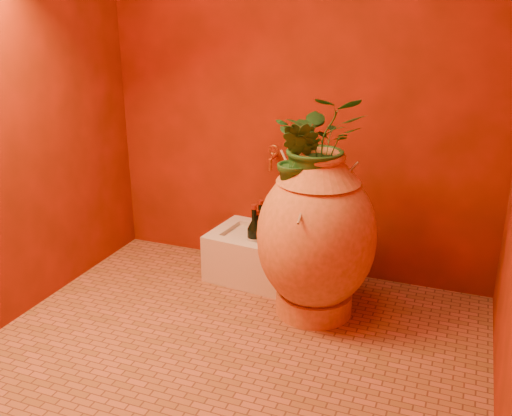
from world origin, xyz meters
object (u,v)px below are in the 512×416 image
at_px(amphora, 316,236).
at_px(wall_tap, 273,156).
at_px(wine_bottle_a, 260,233).
at_px(wine_bottle_b, 254,240).
at_px(wine_bottle_c, 257,240).
at_px(stone_basin, 263,257).

bearing_deg(amphora, wall_tap, 132.22).
bearing_deg(wine_bottle_a, wall_tap, 75.70).
bearing_deg(wine_bottle_b, wine_bottle_c, 81.41).
bearing_deg(wine_bottle_b, wall_tap, 83.64).
distance_m(wine_bottle_b, wine_bottle_c, 0.04).
xyz_separation_m(stone_basin, wall_tap, (-0.00, 0.17, 0.62)).
relative_size(amphora, stone_basin, 1.35).
bearing_deg(wine_bottle_a, stone_basin, -52.06).
height_order(wine_bottle_b, wall_tap, wall_tap).
bearing_deg(wall_tap, stone_basin, -89.31).
distance_m(amphora, wine_bottle_a, 0.59).
xyz_separation_m(amphora, wall_tap, (-0.42, 0.46, 0.30)).
distance_m(wine_bottle_c, wall_tap, 0.54).
distance_m(wine_bottle_a, wall_tap, 0.49).
xyz_separation_m(wine_bottle_b, wine_bottle_c, (0.01, 0.04, -0.02)).
xyz_separation_m(wine_bottle_c, wall_tap, (0.02, 0.22, 0.49)).
relative_size(wine_bottle_a, wine_bottle_c, 1.13).
bearing_deg(amphora, stone_basin, 145.43).
distance_m(amphora, wine_bottle_c, 0.54).
distance_m(amphora, wall_tap, 0.69).
height_order(amphora, stone_basin, amphora).
bearing_deg(wine_bottle_c, amphora, -28.84).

